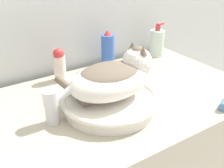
{
  "coord_description": "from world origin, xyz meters",
  "views": [
    {
      "loc": [
        -0.48,
        -0.44,
        1.38
      ],
      "look_at": [
        -0.03,
        0.26,
        0.96
      ],
      "focal_mm": 45.0,
      "sensor_mm": 36.0,
      "label": 1
    }
  ],
  "objects_px": {
    "faucet": "(56,102)",
    "spray_bottle_trigger": "(108,51)",
    "soap_pump_bottle": "(157,43)",
    "cat": "(113,77)",
    "deodorant_stick": "(59,65)"
  },
  "relations": [
    {
      "from": "faucet",
      "to": "spray_bottle_trigger",
      "type": "relative_size",
      "value": 0.86
    },
    {
      "from": "spray_bottle_trigger",
      "to": "soap_pump_bottle",
      "type": "relative_size",
      "value": 1.06
    },
    {
      "from": "faucet",
      "to": "spray_bottle_trigger",
      "type": "distance_m",
      "value": 0.47
    },
    {
      "from": "cat",
      "to": "soap_pump_bottle",
      "type": "height_order",
      "value": "cat"
    },
    {
      "from": "faucet",
      "to": "deodorant_stick",
      "type": "relative_size",
      "value": 1.08
    },
    {
      "from": "spray_bottle_trigger",
      "to": "soap_pump_bottle",
      "type": "distance_m",
      "value": 0.3
    },
    {
      "from": "faucet",
      "to": "spray_bottle_trigger",
      "type": "height_order",
      "value": "spray_bottle_trigger"
    },
    {
      "from": "soap_pump_bottle",
      "to": "cat",
      "type": "bearing_deg",
      "value": -147.04
    },
    {
      "from": "faucet",
      "to": "soap_pump_bottle",
      "type": "relative_size",
      "value": 0.92
    },
    {
      "from": "soap_pump_bottle",
      "to": "deodorant_stick",
      "type": "bearing_deg",
      "value": 180.0
    },
    {
      "from": "spray_bottle_trigger",
      "to": "deodorant_stick",
      "type": "height_order",
      "value": "spray_bottle_trigger"
    },
    {
      "from": "soap_pump_bottle",
      "to": "deodorant_stick",
      "type": "relative_size",
      "value": 1.18
    },
    {
      "from": "cat",
      "to": "faucet",
      "type": "xyz_separation_m",
      "value": [
        -0.2,
        0.02,
        -0.05
      ]
    },
    {
      "from": "faucet",
      "to": "soap_pump_bottle",
      "type": "height_order",
      "value": "soap_pump_bottle"
    },
    {
      "from": "cat",
      "to": "faucet",
      "type": "distance_m",
      "value": 0.21
    }
  ]
}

